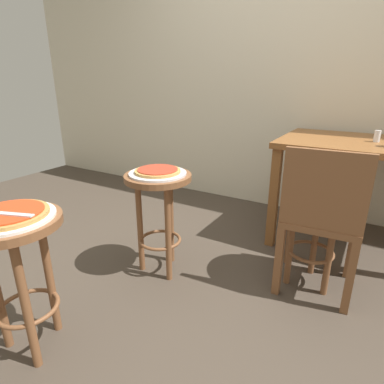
{
  "coord_description": "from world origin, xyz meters",
  "views": [
    {
      "loc": [
        0.82,
        -1.28,
        1.16
      ],
      "look_at": [
        -0.02,
        0.13,
        0.58
      ],
      "focal_mm": 29.61,
      "sensor_mm": 36.0,
      "label": 1
    }
  ],
  "objects_px": {
    "pizza_leftside": "(321,178)",
    "pizza_server_knife": "(7,214)",
    "stool_middle": "(159,200)",
    "dining_table": "(357,157)",
    "pizza_middle": "(158,171)",
    "serving_plate_middle": "(158,173)",
    "wooden_chair": "(322,217)",
    "pizza_foreground": "(8,214)",
    "serving_plate_leftside": "(321,181)",
    "serving_plate_foreground": "(9,217)",
    "condiment_shaker": "(377,136)",
    "stool_foreground": "(17,255)",
    "stool_leftside": "(317,210)"
  },
  "relations": [
    {
      "from": "serving_plate_middle",
      "to": "condiment_shaker",
      "type": "distance_m",
      "value": 1.48
    },
    {
      "from": "stool_leftside",
      "to": "dining_table",
      "type": "xyz_separation_m",
      "value": [
        0.12,
        0.69,
        0.17
      ]
    },
    {
      "from": "stool_middle",
      "to": "wooden_chair",
      "type": "relative_size",
      "value": 0.75
    },
    {
      "from": "serving_plate_leftside",
      "to": "pizza_leftside",
      "type": "xyz_separation_m",
      "value": [
        0.0,
        0.0,
        0.02
      ]
    },
    {
      "from": "pizza_middle",
      "to": "pizza_server_knife",
      "type": "xyz_separation_m",
      "value": [
        -0.1,
        -0.82,
        0.01
      ]
    },
    {
      "from": "pizza_foreground",
      "to": "dining_table",
      "type": "distance_m",
      "value": 2.13
    },
    {
      "from": "stool_leftside",
      "to": "pizza_leftside",
      "type": "height_order",
      "value": "pizza_leftside"
    },
    {
      "from": "serving_plate_leftside",
      "to": "dining_table",
      "type": "bearing_deg",
      "value": 80.1
    },
    {
      "from": "pizza_foreground",
      "to": "condiment_shaker",
      "type": "xyz_separation_m",
      "value": [
        1.19,
        1.83,
        0.14
      ]
    },
    {
      "from": "condiment_shaker",
      "to": "dining_table",
      "type": "bearing_deg",
      "value": -178.99
    },
    {
      "from": "serving_plate_middle",
      "to": "serving_plate_leftside",
      "type": "distance_m",
      "value": 0.9
    },
    {
      "from": "pizza_foreground",
      "to": "stool_leftside",
      "type": "height_order",
      "value": "pizza_foreground"
    },
    {
      "from": "dining_table",
      "to": "serving_plate_middle",
      "type": "bearing_deg",
      "value": -133.36
    },
    {
      "from": "serving_plate_middle",
      "to": "wooden_chair",
      "type": "height_order",
      "value": "wooden_chair"
    },
    {
      "from": "stool_foreground",
      "to": "serving_plate_leftside",
      "type": "height_order",
      "value": "serving_plate_leftside"
    },
    {
      "from": "stool_foreground",
      "to": "wooden_chair",
      "type": "xyz_separation_m",
      "value": [
        1.01,
        1.07,
        -0.01
      ]
    },
    {
      "from": "stool_middle",
      "to": "dining_table",
      "type": "distance_m",
      "value": 1.41
    },
    {
      "from": "serving_plate_foreground",
      "to": "pizza_server_knife",
      "type": "relative_size",
      "value": 1.58
    },
    {
      "from": "stool_leftside",
      "to": "condiment_shaker",
      "type": "relative_size",
      "value": 8.3
    },
    {
      "from": "stool_middle",
      "to": "pizza_server_knife",
      "type": "height_order",
      "value": "pizza_server_knife"
    },
    {
      "from": "stool_foreground",
      "to": "wooden_chair",
      "type": "relative_size",
      "value": 0.75
    },
    {
      "from": "stool_leftside",
      "to": "pizza_server_knife",
      "type": "relative_size",
      "value": 2.91
    },
    {
      "from": "serving_plate_middle",
      "to": "pizza_server_knife",
      "type": "relative_size",
      "value": 1.53
    },
    {
      "from": "dining_table",
      "to": "pizza_foreground",
      "type": "bearing_deg",
      "value": -120.99
    },
    {
      "from": "stool_leftside",
      "to": "stool_middle",
      "type": "bearing_deg",
      "value": -158.58
    },
    {
      "from": "serving_plate_middle",
      "to": "stool_leftside",
      "type": "bearing_deg",
      "value": 21.42
    },
    {
      "from": "serving_plate_foreground",
      "to": "pizza_foreground",
      "type": "height_order",
      "value": "pizza_foreground"
    },
    {
      "from": "pizza_leftside",
      "to": "pizza_server_knife",
      "type": "xyz_separation_m",
      "value": [
        -0.95,
        -1.16,
        0.01
      ]
    },
    {
      "from": "stool_leftside",
      "to": "serving_plate_leftside",
      "type": "xyz_separation_m",
      "value": [
        0.0,
        0.0,
        0.17
      ]
    },
    {
      "from": "serving_plate_foreground",
      "to": "stool_foreground",
      "type": "bearing_deg",
      "value": 180.0
    },
    {
      "from": "stool_foreground",
      "to": "pizza_foreground",
      "type": "bearing_deg",
      "value": 0.0
    },
    {
      "from": "stool_middle",
      "to": "wooden_chair",
      "type": "distance_m",
      "value": 0.92
    },
    {
      "from": "stool_foreground",
      "to": "pizza_middle",
      "type": "bearing_deg",
      "value": 80.61
    },
    {
      "from": "stool_foreground",
      "to": "dining_table",
      "type": "xyz_separation_m",
      "value": [
        1.1,
        1.82,
        0.17
      ]
    },
    {
      "from": "pizza_foreground",
      "to": "condiment_shaker",
      "type": "relative_size",
      "value": 3.92
    },
    {
      "from": "stool_foreground",
      "to": "wooden_chair",
      "type": "distance_m",
      "value": 1.47
    },
    {
      "from": "serving_plate_foreground",
      "to": "serving_plate_leftside",
      "type": "relative_size",
      "value": 0.98
    },
    {
      "from": "serving_plate_foreground",
      "to": "pizza_leftside",
      "type": "bearing_deg",
      "value": 49.33
    },
    {
      "from": "pizza_foreground",
      "to": "stool_foreground",
      "type": "bearing_deg",
      "value": 180.0
    },
    {
      "from": "pizza_foreground",
      "to": "pizza_server_knife",
      "type": "height_order",
      "value": "pizza_server_knife"
    },
    {
      "from": "stool_leftside",
      "to": "wooden_chair",
      "type": "xyz_separation_m",
      "value": [
        0.04,
        -0.07,
        -0.01
      ]
    },
    {
      "from": "dining_table",
      "to": "stool_middle",
      "type": "bearing_deg",
      "value": -133.36
    },
    {
      "from": "dining_table",
      "to": "condiment_shaker",
      "type": "xyz_separation_m",
      "value": [
        0.1,
        0.0,
        0.15
      ]
    },
    {
      "from": "serving_plate_foreground",
      "to": "condiment_shaker",
      "type": "bearing_deg",
      "value": 56.81
    },
    {
      "from": "pizza_foreground",
      "to": "serving_plate_leftside",
      "type": "xyz_separation_m",
      "value": [
        0.98,
        1.14,
        -0.02
      ]
    },
    {
      "from": "stool_leftside",
      "to": "dining_table",
      "type": "bearing_deg",
      "value": 80.1
    },
    {
      "from": "serving_plate_middle",
      "to": "pizza_middle",
      "type": "distance_m",
      "value": 0.02
    },
    {
      "from": "serving_plate_foreground",
      "to": "dining_table",
      "type": "distance_m",
      "value": 2.13
    },
    {
      "from": "serving_plate_middle",
      "to": "serving_plate_leftside",
      "type": "height_order",
      "value": "same"
    },
    {
      "from": "pizza_leftside",
      "to": "pizza_server_knife",
      "type": "bearing_deg",
      "value": -129.3
    }
  ]
}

